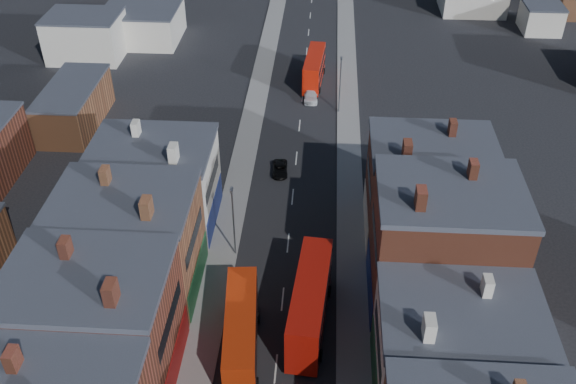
# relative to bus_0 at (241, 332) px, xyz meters

# --- Properties ---
(pavement_west) EXTENTS (3.00, 200.00, 0.12)m
(pavement_west) POSITION_rel_bus_0_xyz_m (-3.54, 32.52, -2.53)
(pavement_west) COLOR gray
(pavement_west) RESTS_ON ground
(pavement_east) EXTENTS (3.00, 200.00, 0.12)m
(pavement_east) POSITION_rel_bus_0_xyz_m (9.46, 32.52, -2.53)
(pavement_east) COLOR gray
(pavement_east) RESTS_ON ground
(lamp_post_2) EXTENTS (0.25, 0.70, 8.12)m
(lamp_post_2) POSITION_rel_bus_0_xyz_m (-2.24, 12.52, 2.12)
(lamp_post_2) COLOR slate
(lamp_post_2) RESTS_ON ground
(lamp_post_3) EXTENTS (0.25, 0.70, 8.12)m
(lamp_post_3) POSITION_rel_bus_0_xyz_m (8.16, 42.52, 2.12)
(lamp_post_3) COLOR slate
(lamp_post_3) RESTS_ON ground
(bus_0) EXTENTS (3.54, 11.28, 4.79)m
(bus_0) POSITION_rel_bus_0_xyz_m (0.00, 0.00, 0.00)
(bus_0) COLOR #BC2B0A
(bus_0) RESTS_ON ground
(bus_1) EXTENTS (3.76, 12.08, 5.14)m
(bus_1) POSITION_rel_bus_0_xyz_m (5.57, 3.59, 0.18)
(bus_1) COLOR #AC1209
(bus_1) RESTS_ON ground
(bus_2) EXTENTS (3.17, 10.32, 4.39)m
(bus_2) POSITION_rel_bus_0_xyz_m (4.46, 51.24, -0.22)
(bus_2) COLOR red
(bus_2) RESTS_ON ground
(car_2) EXTENTS (2.03, 3.95, 1.07)m
(car_2) POSITION_rel_bus_0_xyz_m (1.17, 27.28, -2.05)
(car_2) COLOR black
(car_2) RESTS_ON ground
(car_3) EXTENTS (2.12, 4.77, 1.36)m
(car_3) POSITION_rel_bus_0_xyz_m (4.16, 46.04, -1.91)
(car_3) COLOR silver
(car_3) RESTS_ON ground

